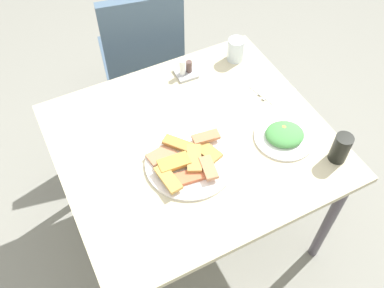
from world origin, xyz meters
TOP-DOWN VIEW (x-y plane):
  - ground_plane at (0.00, 0.00)m, footprint 6.00×6.00m
  - dining_table at (0.00, 0.00)m, footprint 1.04×0.93m
  - dining_chair at (0.09, 0.78)m, footprint 0.49×0.50m
  - pide_platter at (-0.07, -0.09)m, footprint 0.33×0.33m
  - salad_plate_greens at (0.32, -0.15)m, footprint 0.23×0.23m
  - soda_can at (0.44, -0.32)m, footprint 0.08×0.08m
  - drinking_glass at (0.39, 0.34)m, footprint 0.08×0.08m
  - paper_napkin at (0.43, 0.10)m, footprint 0.17×0.17m
  - fork at (0.43, 0.08)m, footprint 0.16×0.06m
  - spoon at (0.43, 0.12)m, footprint 0.16×0.07m
  - condiment_caddy at (0.14, 0.35)m, footprint 0.09×0.09m

SIDE VIEW (x-z plane):
  - ground_plane at x=0.00m, z-range 0.00..0.00m
  - dining_chair at x=0.09m, z-range 0.06..0.98m
  - dining_table at x=0.00m, z-range 0.28..0.98m
  - paper_napkin at x=0.43m, z-range 0.70..0.71m
  - fork at x=0.43m, z-range 0.71..0.71m
  - spoon at x=0.43m, z-range 0.71..0.71m
  - pide_platter at x=-0.07m, z-range 0.69..0.74m
  - salad_plate_greens at x=0.32m, z-range 0.70..0.74m
  - condiment_caddy at x=0.14m, z-range 0.68..0.77m
  - drinking_glass at x=0.39m, z-range 0.70..0.81m
  - soda_can at x=0.44m, z-range 0.70..0.82m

